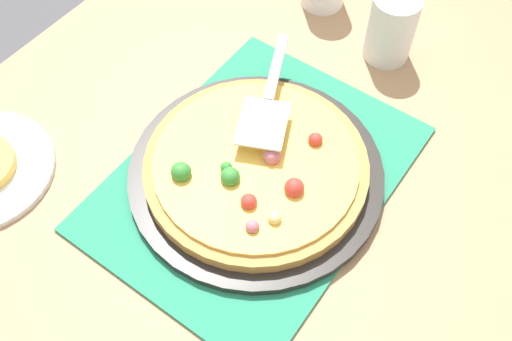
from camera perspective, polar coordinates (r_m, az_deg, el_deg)
The scene contains 7 objects.
ground_plane at distance 1.56m, azimuth -0.00°, elevation -16.10°, with size 8.00×8.00×0.00m, color #4C4C51.
dining_table at distance 0.97m, azimuth -0.00°, elevation -4.29°, with size 1.40×1.00×0.75m.
placemat at distance 0.87m, azimuth -0.00°, elevation -0.63°, with size 0.48×0.36×0.01m, color #237F5B.
pizza_pan at distance 0.87m, azimuth -0.00°, elevation -0.26°, with size 0.38×0.38×0.01m, color black.
pizza at distance 0.85m, azimuth -0.03°, elevation 0.44°, with size 0.33×0.33×0.05m.
cup_corner at distance 1.03m, azimuth 13.14°, elevation 13.48°, with size 0.08×0.08×0.12m, color white.
pizza_server at distance 0.88m, azimuth 1.23°, elevation 7.03°, with size 0.23×0.13×0.01m.
Camera 1 is at (-0.39, -0.28, 1.48)m, focal length 40.78 mm.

